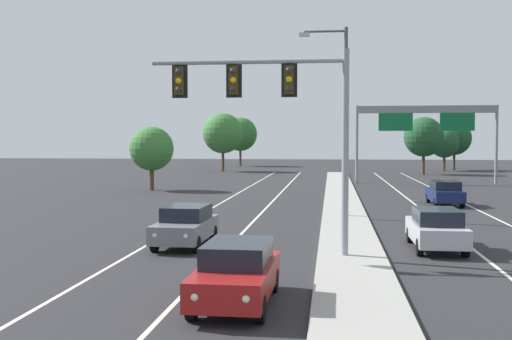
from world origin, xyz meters
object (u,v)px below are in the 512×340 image
street_lamp_median (341,110)px  overhead_signal_mast (277,104)px  tree_far_left_b (152,149)px  tree_far_right_b (424,137)px  car_oncoming_grey (186,225)px  tree_far_right_c (444,143)px  car_oncoming_red (237,272)px  tree_far_left_c (240,134)px  tree_far_right_a (454,138)px  highway_sign_gantry (426,119)px  car_receding_silver (436,228)px  car_receding_navy (445,193)px  tree_far_left_a (223,133)px

street_lamp_median → overhead_signal_mast: bearing=-101.7°
tree_far_left_b → tree_far_right_b: 37.75m
car_oncoming_grey → tree_far_right_c: (20.84, 63.10, 2.95)m
overhead_signal_mast → car_oncoming_red: overhead_signal_mast is taller
tree_far_left_c → tree_far_right_b: bearing=-40.3°
tree_far_right_a → highway_sign_gantry: bearing=-105.7°
tree_far_left_b → car_receding_silver: bearing=-54.4°
overhead_signal_mast → car_receding_silver: bearing=21.9°
tree_far_right_c → street_lamp_median: bearing=-105.3°
car_receding_silver → tree_far_right_c: size_ratio=0.77×
car_receding_navy → tree_far_right_b: size_ratio=0.64×
car_oncoming_grey → highway_sign_gantry: (14.65, 37.28, 5.34)m
street_lamp_median → car_oncoming_grey: size_ratio=2.22×
tree_far_right_a → street_lamp_median: bearing=-106.3°
overhead_signal_mast → car_receding_silver: overhead_signal_mast is taller
car_receding_silver → tree_far_left_c: 77.84m
tree_far_right_c → tree_far_right_a: size_ratio=0.85×
tree_far_left_b → overhead_signal_mast: bearing=-65.8°
car_receding_navy → tree_far_right_a: tree_far_right_a is taller
overhead_signal_mast → car_receding_navy: size_ratio=1.61×
tree_far_right_b → tree_far_right_a: tree_far_right_b is taller
tree_far_left_b → tree_far_right_a: size_ratio=0.78×
street_lamp_median → car_receding_silver: street_lamp_median is taller
car_oncoming_grey → highway_sign_gantry: 40.41m
car_receding_navy → tree_far_right_a: 49.81m
car_oncoming_grey → tree_far_left_c: tree_far_left_c is taller
car_receding_navy → tree_far_right_b: bearing=84.0°
overhead_signal_mast → tree_far_left_a: bearing=101.6°
car_receding_silver → tree_far_left_a: 61.19m
tree_far_left_b → tree_far_left_c: size_ratio=0.68×
car_receding_silver → tree_far_right_a: 66.93m
tree_far_left_c → tree_far_left_a: (0.16, -17.26, -0.04)m
overhead_signal_mast → car_oncoming_red: bearing=-94.1°
highway_sign_gantry → tree_far_left_a: size_ratio=1.71×
overhead_signal_mast → tree_far_right_a: (18.83, 67.95, -1.04)m
tree_far_right_a → overhead_signal_mast: bearing=-105.5°
car_oncoming_grey → tree_far_right_b: (16.83, 54.00, 3.74)m
highway_sign_gantry → tree_far_left_b: size_ratio=2.50×
car_receding_silver → car_receding_navy: 17.15m
street_lamp_median → car_oncoming_grey: bearing=-123.0°
tree_far_left_c → tree_far_right_a: tree_far_left_c is taller
highway_sign_gantry → tree_far_right_c: bearing=76.5°
car_receding_silver → tree_far_right_c: bearing=80.0°
tree_far_right_c → tree_far_left_a: bearing=-171.1°
highway_sign_gantry → tree_far_right_b: highway_sign_gantry is taller
street_lamp_median → tree_far_left_a: size_ratio=1.29×
highway_sign_gantry → overhead_signal_mast: bearing=-105.4°
street_lamp_median → tree_far_left_c: (-15.02, 66.13, -0.69)m
tree_far_left_a → tree_far_right_c: bearing=8.9°
overhead_signal_mast → car_oncoming_grey: bearing=150.8°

